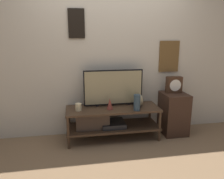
{
  "coord_description": "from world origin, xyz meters",
  "views": [
    {
      "loc": [
        -0.56,
        -2.83,
        1.57
      ],
      "look_at": [
        -0.01,
        0.29,
        0.79
      ],
      "focal_mm": 35.0,
      "sensor_mm": 36.0,
      "label": 1
    }
  ],
  "objects": [
    {
      "name": "ground_plane",
      "position": [
        0.0,
        0.0,
        0.0
      ],
      "size": [
        12.0,
        12.0,
        0.0
      ],
      "primitive_type": "plane",
      "color": "#846647"
    },
    {
      "name": "wall_back",
      "position": [
        0.0,
        0.6,
        1.35
      ],
      "size": [
        6.4,
        0.08,
        2.7
      ],
      "color": "beige",
      "rests_on": "ground_plane"
    },
    {
      "name": "candle_jar",
      "position": [
        -0.52,
        0.26,
        0.55
      ],
      "size": [
        0.09,
        0.09,
        0.11
      ],
      "color": "beige",
      "rests_on": "media_console"
    },
    {
      "name": "mantel_clock",
      "position": [
        1.02,
        0.38,
        0.8
      ],
      "size": [
        0.25,
        0.11,
        0.26
      ],
      "color": "#422819",
      "rests_on": "side_table"
    },
    {
      "name": "media_console",
      "position": [
        -0.11,
        0.29,
        0.32
      ],
      "size": [
        1.42,
        0.51,
        0.5
      ],
      "color": "#422D1E",
      "rests_on": "ground_plane"
    },
    {
      "name": "vase_tall_ceramic",
      "position": [
        0.33,
        0.12,
        0.62
      ],
      "size": [
        0.1,
        0.1,
        0.24
      ],
      "color": "#2D4251",
      "rests_on": "media_console"
    },
    {
      "name": "vase_slim_bronze",
      "position": [
        -0.06,
        0.24,
        0.59
      ],
      "size": [
        0.09,
        0.09,
        0.17
      ],
      "color": "brown",
      "rests_on": "media_console"
    },
    {
      "name": "vase_urn_stoneware",
      "position": [
        0.4,
        0.28,
        0.6
      ],
      "size": [
        0.15,
        0.14,
        0.2
      ],
      "color": "tan",
      "rests_on": "media_console"
    },
    {
      "name": "side_table",
      "position": [
        1.01,
        0.32,
        0.34
      ],
      "size": [
        0.38,
        0.44,
        0.67
      ],
      "color": "#382319",
      "rests_on": "ground_plane"
    },
    {
      "name": "television",
      "position": [
        0.03,
        0.4,
        0.79
      ],
      "size": [
        0.92,
        0.05,
        0.57
      ],
      "color": "black",
      "rests_on": "media_console"
    }
  ]
}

